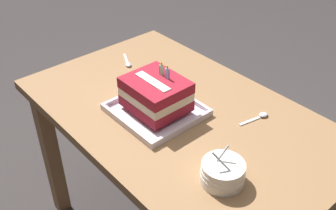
# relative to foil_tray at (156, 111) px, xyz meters

# --- Properties ---
(dining_table) EXTENTS (1.16, 0.71, 0.73)m
(dining_table) POSITION_rel_foil_tray_xyz_m (0.05, 0.07, -0.12)
(dining_table) COLOR olive
(dining_table) RESTS_ON ground_plane
(foil_tray) EXTENTS (0.29, 0.27, 0.02)m
(foil_tray) POSITION_rel_foil_tray_xyz_m (0.00, 0.00, 0.00)
(foil_tray) COLOR silver
(foil_tray) RESTS_ON dining_table
(birthday_cake) EXTENTS (0.20, 0.17, 0.16)m
(birthday_cake) POSITION_rel_foil_tray_xyz_m (0.00, 0.00, 0.07)
(birthday_cake) COLOR maroon
(birthday_cake) RESTS_ON foil_tray
(bowl_stack) EXTENTS (0.13, 0.13, 0.12)m
(bowl_stack) POSITION_rel_foil_tray_xyz_m (0.37, -0.07, 0.03)
(bowl_stack) COLOR white
(bowl_stack) RESTS_ON dining_table
(serving_spoon_near_tray) EXTENTS (0.04, 0.12, 0.01)m
(serving_spoon_near_tray) POSITION_rel_foil_tray_xyz_m (0.26, 0.25, -0.00)
(serving_spoon_near_tray) COLOR silver
(serving_spoon_near_tray) RESTS_ON dining_table
(serving_spoon_by_bowls) EXTENTS (0.12, 0.07, 0.01)m
(serving_spoon_by_bowls) POSITION_rel_foil_tray_xyz_m (-0.34, 0.13, -0.00)
(serving_spoon_by_bowls) COLOR silver
(serving_spoon_by_bowls) RESTS_ON dining_table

